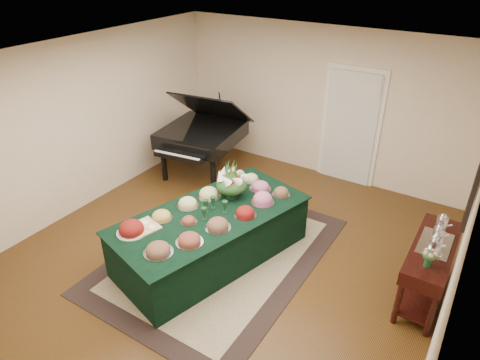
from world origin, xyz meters
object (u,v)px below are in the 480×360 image
Objects in this scene: floral_centerpiece at (232,181)px; mahogany_sideboard at (431,258)px; buffet_table at (212,235)px; grand_piano at (202,134)px.

floral_centerpiece is 0.33× the size of mahogany_sideboard.
grand_piano is at bearing 129.47° from buffet_table.
mahogany_sideboard is (4.25, -1.22, -0.18)m from grand_piano.
floral_centerpiece is 0.26× the size of grand_piano.
grand_piano is at bearing 164.02° from mahogany_sideboard.
grand_piano is 4.43m from mahogany_sideboard.
floral_centerpiece is (0.00, 0.50, 0.62)m from buffet_table.
floral_centerpiece is at bearing -41.99° from grand_piano.
mahogany_sideboard reaches higher than buffet_table.
floral_centerpiece is 2.68m from mahogany_sideboard.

